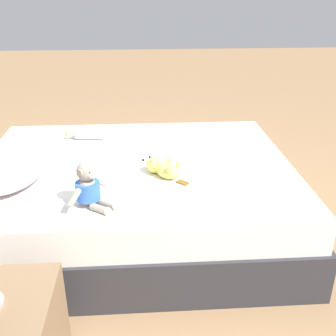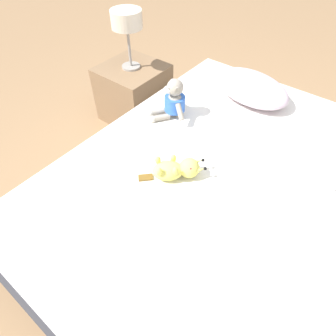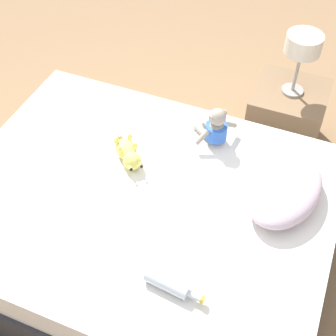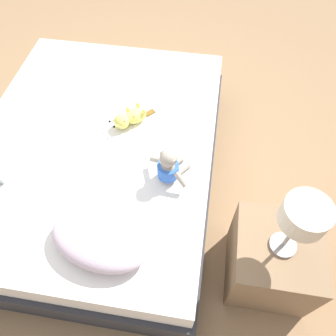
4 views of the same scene
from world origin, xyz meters
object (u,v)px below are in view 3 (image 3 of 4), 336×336
object	(u,v)px
pillow	(285,191)
plush_yellow_creature	(129,154)
glass_bottle	(169,284)
bedside_lamp	(303,47)
nightstand	(285,118)
plush_monkey	(215,128)
bed	(143,223)

from	to	relation	value
pillow	plush_yellow_creature	xyz separation A→B (m)	(0.05, -0.84, -0.02)
plush_yellow_creature	glass_bottle	xyz separation A→B (m)	(0.63, 0.49, -0.01)
pillow	glass_bottle	size ratio (longest dim) A/B	2.05
pillow	glass_bottle	distance (m)	0.76
bedside_lamp	plush_yellow_creature	bearing A→B (deg)	-35.66
glass_bottle	nightstand	xyz separation A→B (m)	(-1.59, 0.20, -0.29)
pillow	plush_monkey	size ratio (longest dim) A/B	2.26
plush_monkey	glass_bottle	size ratio (longest dim) A/B	0.91
nightstand	plush_yellow_creature	bearing A→B (deg)	-35.66
glass_bottle	nightstand	size ratio (longest dim) A/B	0.60
bed	plush_monkey	world-z (taller)	plush_monkey
plush_monkey	bedside_lamp	world-z (taller)	bedside_lamp
bed	pillow	world-z (taller)	pillow
bed	nightstand	bearing A→B (deg)	155.57
bed	bedside_lamp	distance (m)	1.39
bed	plush_monkey	distance (m)	0.66
pillow	bedside_lamp	bearing A→B (deg)	-170.93
bed	nightstand	distance (m)	1.28
bed	plush_yellow_creature	size ratio (longest dim) A/B	7.27
bed	plush_yellow_creature	xyz separation A→B (m)	(-0.20, -0.16, 0.30)
bed	bedside_lamp	xyz separation A→B (m)	(-1.16, 0.53, 0.55)
plush_monkey	plush_yellow_creature	world-z (taller)	plush_monkey
bedside_lamp	plush_monkey	bearing A→B (deg)	-25.77
pillow	bedside_lamp	xyz separation A→B (m)	(-0.92, -0.15, 0.23)
bed	bedside_lamp	bearing A→B (deg)	155.57
plush_yellow_creature	pillow	bearing A→B (deg)	93.11
glass_bottle	bed	bearing A→B (deg)	-142.63
bed	plush_yellow_creature	distance (m)	0.39
nightstand	glass_bottle	bearing A→B (deg)	-7.19
plush_yellow_creature	glass_bottle	distance (m)	0.80
plush_monkey	glass_bottle	distance (m)	0.96
bed	nightstand	xyz separation A→B (m)	(-1.16, 0.53, -0.01)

